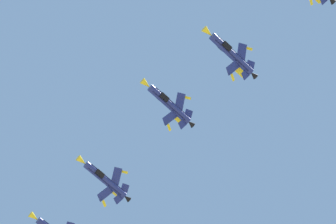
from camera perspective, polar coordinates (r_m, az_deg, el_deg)
The scene contains 3 objects.
fighter_jet_left_wing at distance 152.45m, azimuth 5.12°, elevation 4.77°, with size 8.39×15.35×7.89m.
fighter_jet_right_wing at distance 158.79m, azimuth 0.03°, elevation 0.68°, with size 8.55×15.35×7.61m.
fighter_jet_left_outer at distance 163.68m, azimuth -5.21°, elevation -5.49°, with size 8.60×15.35×7.50m.
Camera 1 is at (0.69, -4.02, 1.56)m, focal length 74.84 mm.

